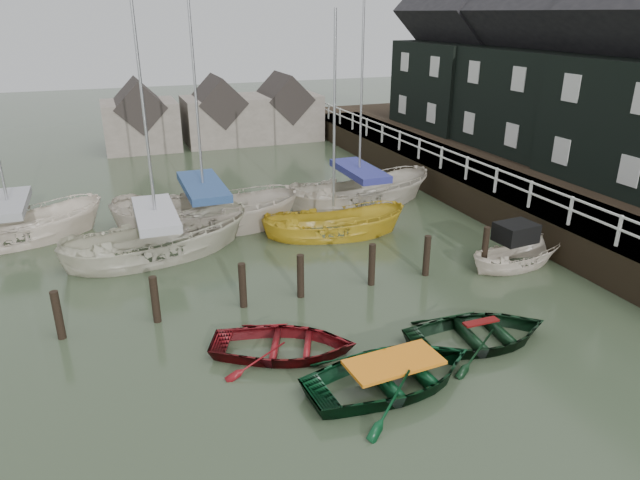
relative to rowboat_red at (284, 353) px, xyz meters
name	(u,v)px	position (x,y,z in m)	size (l,w,h in m)	color
ground	(379,337)	(2.63, -0.17, 0.00)	(120.00, 120.00, 0.00)	#2C3622
pier	(466,182)	(12.11, 9.83, 0.71)	(3.04, 32.00, 2.70)	black
land_strip	(557,185)	(17.63, 9.83, 0.00)	(14.00, 38.00, 1.50)	black
quay_houses	(597,71)	(17.62, 8.48, 5.68)	(6.52, 28.14, 10.01)	black
mooring_pilings	(303,282)	(1.52, 2.83, 0.50)	(13.72, 0.22, 1.80)	black
far_sheds	(216,115)	(3.46, 25.83, 1.86)	(14.00, 4.08, 4.39)	#665B51
rowboat_red	(284,353)	(0.00, 0.00, 0.00)	(2.66, 3.73, 0.77)	#5F0D11
rowboat_green	(393,385)	(1.99, -2.21, 0.00)	(3.08, 4.31, 0.89)	black
rowboat_dkgreen	(478,342)	(5.00, -1.34, 0.00)	(2.83, 3.96, 0.82)	black
motorboat	(515,262)	(9.14, 2.40, 0.12)	(3.75, 1.67, 2.19)	beige
sailboat_a	(160,254)	(-2.28, 7.69, 0.06)	(7.18, 3.79, 11.29)	beige
sailboat_b	(206,226)	(-0.19, 10.01, 0.06)	(8.06, 4.91, 11.93)	beige
sailboat_c	(333,234)	(4.34, 7.36, 0.01)	(5.93, 3.26, 9.39)	gold
sailboat_d	(359,203)	(6.86, 10.50, 0.06)	(6.89, 2.60, 11.26)	#BDB3A1
sailboat_e	(16,240)	(-7.30, 10.98, 0.06)	(6.90, 3.57, 10.29)	silver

